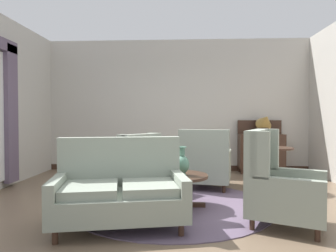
# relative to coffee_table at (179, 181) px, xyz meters

# --- Properties ---
(ground) EXTENTS (8.89, 8.89, 0.00)m
(ground) POSITION_rel_coffee_table_xyz_m (-0.09, -0.18, -0.36)
(ground) COLOR brown
(wall_back) EXTENTS (6.16, 0.08, 3.00)m
(wall_back) POSITION_rel_coffee_table_xyz_m (-0.09, 3.00, 1.14)
(wall_back) COLOR #BCB7AD
(wall_back) RESTS_ON ground
(baseboard_back) EXTENTS (6.00, 0.03, 0.12)m
(baseboard_back) POSITION_rel_coffee_table_xyz_m (-0.09, 2.95, -0.30)
(baseboard_back) COLOR #382319
(baseboard_back) RESTS_ON ground
(area_rug) EXTENTS (2.77, 2.77, 0.01)m
(area_rug) POSITION_rel_coffee_table_xyz_m (-0.09, 0.12, -0.35)
(area_rug) COLOR #5B4C60
(area_rug) RESTS_ON ground
(coffee_table) EXTENTS (0.79, 0.79, 0.45)m
(coffee_table) POSITION_rel_coffee_table_xyz_m (0.00, 0.00, 0.00)
(coffee_table) COLOR #382319
(coffee_table) RESTS_ON ground
(porcelain_vase) EXTENTS (0.19, 0.19, 0.39)m
(porcelain_vase) POSITION_rel_coffee_table_xyz_m (0.05, -0.06, 0.25)
(porcelain_vase) COLOR #4C7A66
(porcelain_vase) RESTS_ON coffee_table
(settee) EXTENTS (1.58, 1.11, 0.99)m
(settee) POSITION_rel_coffee_table_xyz_m (-0.65, -0.76, 0.04)
(settee) COLOR gray
(settee) RESTS_ON ground
(armchair_foreground_right) EXTENTS (1.04, 1.02, 1.08)m
(armchair_foreground_right) POSITION_rel_coffee_table_xyz_m (1.14, -0.64, 0.09)
(armchair_foreground_right) COLOR gray
(armchair_foreground_right) RESTS_ON ground
(armchair_near_window) EXTENTS (0.97, 1.02, 1.02)m
(armchair_near_window) POSITION_rel_coffee_table_xyz_m (0.44, 1.16, 0.07)
(armchair_near_window) COLOR gray
(armchair_near_window) RESTS_ON ground
(armchair_near_sideboard) EXTENTS (1.17, 1.14, 0.96)m
(armchair_near_sideboard) POSITION_rel_coffee_table_xyz_m (-0.82, 0.89, 0.05)
(armchair_near_sideboard) COLOR gray
(armchair_near_sideboard) RESTS_ON ground
(side_table) EXTENTS (0.56, 0.56, 0.72)m
(side_table) POSITION_rel_coffee_table_xyz_m (1.62, 1.10, 0.08)
(side_table) COLOR #382319
(side_table) RESTS_ON ground
(sideboard) EXTENTS (0.96, 0.40, 1.16)m
(sideboard) POSITION_rel_coffee_table_xyz_m (1.75, 2.71, 0.14)
(sideboard) COLOR #382319
(sideboard) RESTS_ON ground
(gramophone) EXTENTS (0.37, 0.47, 0.52)m
(gramophone) POSITION_rel_coffee_table_xyz_m (1.80, 2.62, 0.75)
(gramophone) COLOR #382319
(gramophone) RESTS_ON sideboard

